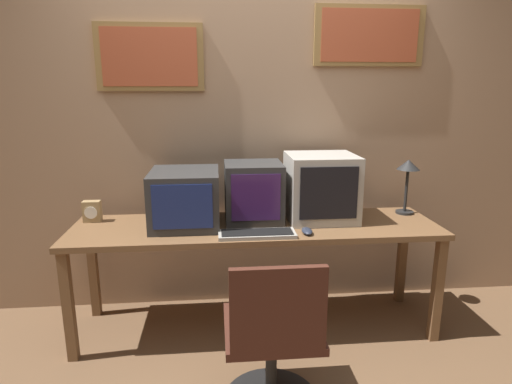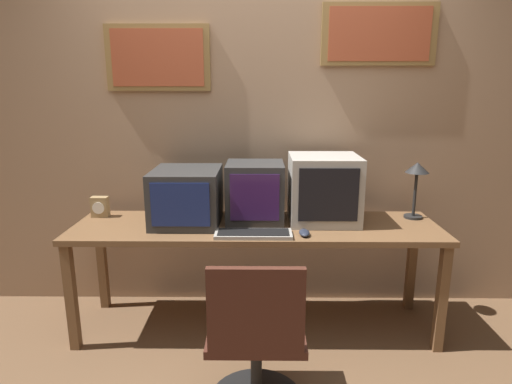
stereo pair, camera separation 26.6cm
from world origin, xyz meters
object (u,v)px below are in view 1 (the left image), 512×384
at_px(keyboard_main, 257,234).
at_px(office_chair, 273,347).
at_px(desk_clock, 92,211).
at_px(monitor_center, 253,192).
at_px(mouse_near_keyboard, 307,231).
at_px(monitor_right, 321,187).
at_px(desk_lamp, 408,172).
at_px(monitor_left, 185,198).

relative_size(keyboard_main, office_chair, 0.54).
relative_size(desk_clock, office_chair, 0.16).
distance_m(monitor_center, mouse_near_keyboard, 0.45).
bearing_deg(mouse_near_keyboard, monitor_center, 134.70).
relative_size(keyboard_main, desk_clock, 3.30).
height_order(monitor_center, keyboard_main, monitor_center).
height_order(monitor_right, desk_lamp, monitor_right).
bearing_deg(desk_lamp, mouse_near_keyboard, -154.92).
bearing_deg(monitor_right, desk_lamp, 6.10).
height_order(desk_clock, office_chair, desk_clock).
xyz_separation_m(monitor_right, keyboard_main, (-0.45, -0.30, -0.20)).
relative_size(monitor_right, office_chair, 0.52).
relative_size(monitor_left, keyboard_main, 1.05).
bearing_deg(monitor_center, desk_lamp, 3.20).
distance_m(monitor_center, office_chair, 1.04).
distance_m(monitor_left, office_chair, 1.09).
relative_size(monitor_left, desk_lamp, 1.26).
xyz_separation_m(monitor_center, mouse_near_keyboard, (0.29, -0.30, -0.17)).
relative_size(monitor_left, monitor_right, 1.09).
relative_size(monitor_left, desk_clock, 3.46).
bearing_deg(monitor_left, keyboard_main, -31.66).
bearing_deg(office_chair, monitor_center, 91.00).
bearing_deg(desk_clock, monitor_right, -2.84).
relative_size(monitor_right, desk_lamp, 1.16).
xyz_separation_m(monitor_left, monitor_center, (0.44, 0.05, 0.02)).
bearing_deg(monitor_right, monitor_left, -177.45).
xyz_separation_m(monitor_right, desk_clock, (-1.49, 0.07, -0.15)).
relative_size(monitor_left, office_chair, 0.57).
distance_m(desk_clock, desk_lamp, 2.11).
distance_m(monitor_right, mouse_near_keyboard, 0.38).
relative_size(desk_clock, desk_lamp, 0.37).
xyz_separation_m(monitor_left, office_chair, (0.45, -0.84, -0.53)).
height_order(keyboard_main, desk_clock, desk_clock).
height_order(monitor_left, desk_lamp, desk_lamp).
bearing_deg(monitor_right, mouse_near_keyboard, -116.96).
distance_m(monitor_left, monitor_right, 0.88).
xyz_separation_m(desk_lamp, office_chair, (-1.04, -0.94, -0.65)).
bearing_deg(office_chair, keyboard_main, 92.17).
bearing_deg(monitor_left, desk_clock, 169.49).
bearing_deg(desk_lamp, monitor_center, -176.80).
distance_m(monitor_center, desk_lamp, 1.06).
bearing_deg(office_chair, desk_clock, 138.13).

